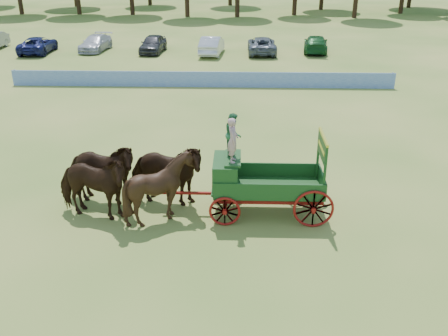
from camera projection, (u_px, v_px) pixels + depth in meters
ground at (192, 220)px, 17.55m from camera, size 160.00×160.00×0.00m
horse_lead_left at (92, 186)px, 17.21m from camera, size 3.13×1.96×2.45m
horse_lead_right at (100, 173)px, 18.21m from camera, size 3.08×1.76×2.45m
horse_wheel_left at (161, 187)px, 17.14m from camera, size 2.56×2.36×2.46m
horse_wheel_right at (166, 174)px, 18.14m from camera, size 3.09×1.80×2.45m
farm_dray at (248, 172)px, 17.42m from camera, size 6.00×2.00×3.69m
sponsor_banner at (202, 79)px, 33.78m from camera, size 26.00×0.08×1.05m
parked_cars at (130, 44)px, 44.83m from camera, size 36.93×6.61×1.64m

